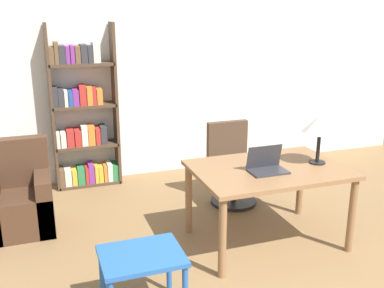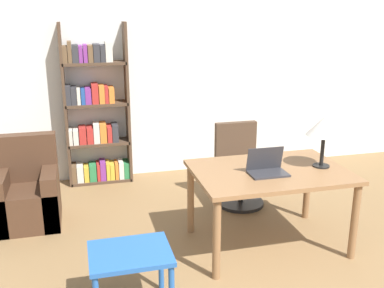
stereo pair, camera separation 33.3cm
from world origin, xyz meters
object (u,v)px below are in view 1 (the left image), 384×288
desk (268,177)px  bookshelf (83,118)px  office_chair (232,167)px  side_table_blue (142,264)px  laptop (267,166)px  table_lamp (320,124)px  armchair (19,201)px

desk → bookshelf: bearing=125.0°
office_chair → bookshelf: 1.99m
office_chair → bookshelf: size_ratio=0.46×
side_table_blue → laptop: bearing=24.7°
laptop → table_lamp: size_ratio=0.70×
laptop → side_table_blue: 1.54m
office_chair → side_table_blue: bearing=-131.0°
office_chair → side_table_blue: (-1.50, -1.72, -0.00)m
armchair → bookshelf: bearing=52.6°
desk → laptop: size_ratio=4.13×
desk → side_table_blue: (-1.41, -0.70, -0.25)m
armchair → laptop: bearing=-27.6°
office_chair → side_table_blue: office_chair is taller
table_lamp → side_table_blue: 2.17m
office_chair → side_table_blue: 2.28m
desk → armchair: bearing=154.7°
table_lamp → office_chair: bearing=112.1°
desk → table_lamp: 0.71m
desk → armchair: 2.57m
laptop → table_lamp: table_lamp is taller
table_lamp → office_chair: table_lamp is taller
side_table_blue → bookshelf: bookshelf is taller
desk → bookshelf: size_ratio=0.69×
side_table_blue → desk: bearing=26.3°
laptop → armchair: bearing=152.4°
table_lamp → office_chair: size_ratio=0.52×
laptop → bookshelf: size_ratio=0.17×
side_table_blue → bookshelf: bearing=91.7°
laptop → office_chair: 1.18m
side_table_blue → armchair: 2.00m
laptop → office_chair: laptop is taller
laptop → side_table_blue: size_ratio=0.58×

